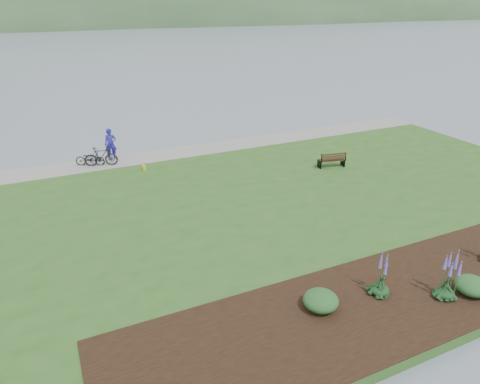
% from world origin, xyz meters
% --- Properties ---
extents(ground, '(600.00, 600.00, 0.00)m').
position_xyz_m(ground, '(0.00, 0.00, 0.00)').
color(ground, slate).
rests_on(ground, ground).
extents(lawn, '(34.00, 20.00, 0.40)m').
position_xyz_m(lawn, '(0.00, -2.00, 0.20)').
color(lawn, '#27511C').
rests_on(lawn, ground).
extents(shoreline_path, '(34.00, 2.20, 0.03)m').
position_xyz_m(shoreline_path, '(0.00, 6.90, 0.42)').
color(shoreline_path, gray).
rests_on(shoreline_path, lawn).
extents(garden_bed, '(24.00, 4.40, 0.04)m').
position_xyz_m(garden_bed, '(3.00, -9.80, 0.42)').
color(garden_bed, black).
rests_on(garden_bed, lawn).
extents(far_hillside, '(580.00, 80.00, 38.00)m').
position_xyz_m(far_hillside, '(20.00, 170.00, 0.00)').
color(far_hillside, '#30542F').
rests_on(far_hillside, ground).
extents(park_bench, '(1.59, 0.91, 0.93)m').
position_xyz_m(park_bench, '(5.75, 0.76, 0.86)').
color(park_bench, black).
rests_on(park_bench, lawn).
extents(person, '(0.87, 0.66, 2.21)m').
position_xyz_m(person, '(-5.47, 7.46, 1.51)').
color(person, navy).
rests_on(person, lawn).
extents(bicycle_a, '(1.26, 1.78, 0.88)m').
position_xyz_m(bicycle_a, '(-6.80, 6.83, 0.84)').
color(bicycle_a, black).
rests_on(bicycle_a, lawn).
extents(bicycle_b, '(1.04, 1.94, 1.13)m').
position_xyz_m(bicycle_b, '(-6.21, 6.55, 0.96)').
color(bicycle_b, black).
rests_on(bicycle_b, lawn).
extents(pannier, '(0.20, 0.28, 0.28)m').
position_xyz_m(pannier, '(-4.16, 4.87, 0.54)').
color(pannier, '#B6BC16').
rests_on(pannier, lawn).
extents(echium_0, '(0.62, 0.62, 1.81)m').
position_xyz_m(echium_0, '(1.98, -10.51, 1.20)').
color(echium_0, '#133418').
rests_on(echium_0, garden_bed).
extents(echium_4, '(0.62, 0.62, 1.81)m').
position_xyz_m(echium_4, '(0.19, -9.51, 1.11)').
color(echium_4, '#133418').
rests_on(echium_4, garden_bed).
extents(shrub_0, '(1.12, 1.12, 0.56)m').
position_xyz_m(shrub_0, '(-1.97, -9.29, 0.72)').
color(shrub_0, '#1E4C21').
rests_on(shrub_0, garden_bed).
extents(shrub_1, '(1.09, 1.09, 0.55)m').
position_xyz_m(shrub_1, '(2.95, -10.72, 0.71)').
color(shrub_1, '#1E4C21').
rests_on(shrub_1, garden_bed).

